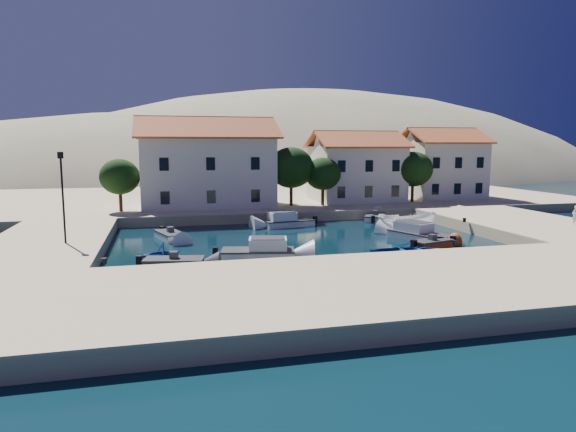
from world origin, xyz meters
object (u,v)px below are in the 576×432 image
object	(u,v)px
lamppost	(62,189)
cabin_cruiser_south	(258,252)
building_left	(207,161)
boat_east	(406,233)
pedestrian	(575,216)
cabin_cruiser_east	(420,234)
building_mid	(356,165)
rowboat_south	(412,259)
building_right	(441,162)

from	to	relation	value
lamppost	cabin_cruiser_south	distance (m)	13.92
building_left	cabin_cruiser_south	bearing A→B (deg)	-86.94
boat_east	pedestrian	size ratio (longest dim) A/B	3.05
boat_east	cabin_cruiser_east	bearing A→B (deg)	-175.86
building_mid	pedestrian	bearing A→B (deg)	-65.59
rowboat_south	boat_east	xyz separation A→B (m)	(4.49, 9.66, 0.00)
building_left	cabin_cruiser_east	bearing A→B (deg)	-52.47
building_right	cabin_cruiser_east	size ratio (longest dim) A/B	1.61
building_left	lamppost	world-z (taller)	building_left
rowboat_south	boat_east	size ratio (longest dim) A/B	1.07
lamppost	boat_east	world-z (taller)	lamppost
building_right	lamppost	distance (m)	46.98
building_left	boat_east	xyz separation A→B (m)	(15.93, -16.49, -5.94)
cabin_cruiser_east	boat_east	size ratio (longest dim) A/B	1.14
building_mid	lamppost	world-z (taller)	building_mid
rowboat_south	pedestrian	size ratio (longest dim) A/B	3.26
building_mid	boat_east	xyz separation A→B (m)	(-2.07, -17.49, -5.22)
cabin_cruiser_south	cabin_cruiser_east	size ratio (longest dim) A/B	0.90
cabin_cruiser_south	pedestrian	xyz separation A→B (m)	(27.20, 1.49, 1.37)
lamppost	pedestrian	distance (m)	40.12
building_left	lamppost	xyz separation A→B (m)	(-11.50, -20.00, -1.18)
rowboat_south	pedestrian	xyz separation A→B (m)	(17.02, 4.10, 1.84)
building_right	cabin_cruiser_south	distance (m)	38.78
cabin_cruiser_south	pedestrian	bearing A→B (deg)	15.07
pedestrian	lamppost	bearing A→B (deg)	-6.28
boat_east	pedestrian	world-z (taller)	pedestrian
building_left	rowboat_south	size ratio (longest dim) A/B	2.68
building_right	rowboat_south	xyz separation A→B (m)	(-18.56, -28.15, -5.47)
cabin_cruiser_south	boat_east	bearing A→B (deg)	37.61
boat_east	building_mid	bearing A→B (deg)	6.41
cabin_cruiser_south	pedestrian	distance (m)	27.28
rowboat_south	pedestrian	world-z (taller)	pedestrian
lamppost	rowboat_south	distance (m)	24.22
rowboat_south	pedestrian	distance (m)	17.60
lamppost	boat_east	distance (m)	28.06
building_left	boat_east	bearing A→B (deg)	-45.98
cabin_cruiser_east	building_mid	bearing A→B (deg)	-27.83
building_mid	cabin_cruiser_east	bearing A→B (deg)	-97.13
cabin_cruiser_east	pedestrian	distance (m)	13.32
cabin_cruiser_south	pedestrian	size ratio (longest dim) A/B	3.12
pedestrian	boat_east	bearing A→B (deg)	-27.28
rowboat_south	cabin_cruiser_south	bearing A→B (deg)	80.28
building_mid	pedestrian	distance (m)	25.54
building_right	lamppost	world-z (taller)	building_right
building_mid	rowboat_south	world-z (taller)	building_mid
building_left	pedestrian	xyz separation A→B (m)	(28.46, -22.05, -4.09)
lamppost	cabin_cruiser_east	xyz separation A→B (m)	(26.87, -0.01, -4.28)
boat_east	building_right	bearing A→B (deg)	-24.11
lamppost	pedestrian	xyz separation A→B (m)	(39.96, -2.05, -2.91)
lamppost	pedestrian	bearing A→B (deg)	-2.94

